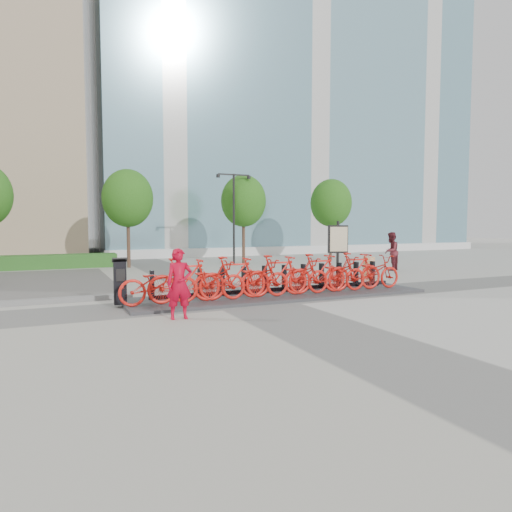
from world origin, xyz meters
name	(u,v)px	position (x,y,z in m)	size (l,w,h in m)	color
ground	(246,301)	(0.00, 0.00, 0.00)	(120.00, 120.00, 0.00)	#AAAAA5
glass_building	(274,119)	(14.00, 26.00, 12.00)	(32.00, 16.00, 24.00)	teal
hedge_b	(55,261)	(-5.00, 13.20, 0.35)	(6.00, 1.20, 0.70)	#195918
tree_1	(128,198)	(-1.50, 12.00, 3.59)	(2.60, 2.60, 5.10)	brown
tree_2	(243,201)	(5.00, 12.00, 3.59)	(2.60, 2.60, 5.10)	brown
tree_3	(331,203)	(11.00, 12.00, 3.59)	(2.60, 2.60, 5.10)	brown
streetlamp	(234,208)	(4.00, 11.00, 3.13)	(2.00, 0.20, 5.00)	black
dock_pad	(281,295)	(1.30, 0.30, 0.04)	(9.60, 2.40, 0.08)	#3B3B3E
dock_rail_posts	(275,279)	(1.36, 0.77, 0.51)	(8.02, 0.50, 0.85)	black
bike_0	(159,284)	(-2.60, -0.05, 0.65)	(0.75, 2.16, 1.13)	red
bike_1	(185,280)	(-1.88, -0.05, 0.71)	(0.59, 2.09, 1.26)	red
bike_2	(210,281)	(-1.16, -0.05, 0.65)	(0.75, 2.16, 1.13)	red
bike_3	(233,278)	(-0.44, -0.05, 0.71)	(0.59, 2.09, 1.26)	red
bike_4	(256,279)	(0.28, -0.05, 0.65)	(0.75, 2.16, 1.13)	red
bike_5	(277,275)	(1.00, -0.05, 0.71)	(0.59, 2.09, 1.26)	red
bike_6	(298,276)	(1.72, -0.05, 0.65)	(0.75, 2.16, 1.13)	red
bike_7	(318,273)	(2.44, -0.05, 0.71)	(0.59, 2.09, 1.26)	red
bike_8	(337,274)	(3.16, -0.05, 0.65)	(0.75, 2.16, 1.13)	red
bike_9	(355,271)	(3.88, -0.05, 0.71)	(0.59, 2.09, 1.26)	red
bike_10	(372,272)	(4.60, -0.05, 0.65)	(0.75, 2.16, 1.13)	red
kiosk	(120,282)	(-3.55, 0.43, 0.70)	(0.41, 0.36, 1.29)	black
worker_red	(179,284)	(-2.49, -1.74, 0.84)	(0.62, 0.40, 1.69)	#BB041F
pedestrian	(391,251)	(9.91, 5.14, 0.94)	(0.91, 0.71, 1.87)	maroon
construction_barrel	(369,268)	(6.64, 2.70, 0.46)	(0.48, 0.48, 0.93)	orange
map_sign	(338,242)	(4.97, 2.51, 1.58)	(0.76, 0.40, 2.38)	black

